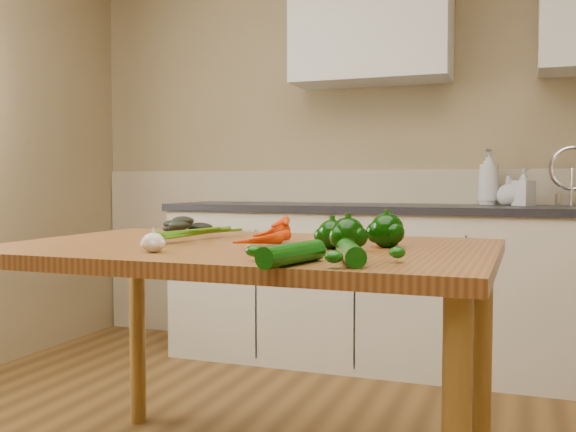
% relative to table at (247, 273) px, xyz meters
% --- Properties ---
extents(room, '(4.04, 5.04, 2.64)m').
position_rel_table_xyz_m(room, '(0.09, -0.35, 0.51)').
color(room, brown).
rests_on(room, ground).
extents(counter_run, '(2.84, 0.64, 1.14)m').
position_rel_table_xyz_m(counter_run, '(0.30, 1.66, -0.28)').
color(counter_run, beige).
rests_on(counter_run, ground).
extents(upper_cabinets, '(2.15, 0.35, 0.70)m').
position_rel_table_xyz_m(upper_cabinets, '(0.60, 1.79, 1.22)').
color(upper_cabinets, silver).
rests_on(upper_cabinets, room).
extents(table, '(1.55, 1.00, 0.83)m').
position_rel_table_xyz_m(table, '(0.00, 0.00, 0.00)').
color(table, '#985B2C').
rests_on(table, ground).
extents(soap_bottle_a, '(0.15, 0.15, 0.31)m').
position_rel_table_xyz_m(soap_bottle_a, '(0.65, 1.84, 0.32)').
color(soap_bottle_a, silver).
rests_on(soap_bottle_a, counter_run).
extents(soap_bottle_b, '(0.13, 0.13, 0.20)m').
position_rel_table_xyz_m(soap_bottle_b, '(0.83, 1.75, 0.27)').
color(soap_bottle_b, silver).
rests_on(soap_bottle_b, counter_run).
extents(soap_bottle_c, '(0.17, 0.17, 0.16)m').
position_rel_table_xyz_m(soap_bottle_c, '(0.76, 1.78, 0.25)').
color(soap_bottle_c, silver).
rests_on(soap_bottle_c, counter_run).
extents(carrot_bunch, '(0.29, 0.22, 0.08)m').
position_rel_table_xyz_m(carrot_bunch, '(-0.03, 0.07, 0.13)').
color(carrot_bunch, '#E03A05').
rests_on(carrot_bunch, table).
extents(leafy_greens, '(0.22, 0.20, 0.11)m').
position_rel_table_xyz_m(leafy_greens, '(-0.45, 0.33, 0.15)').
color(leafy_greens, black).
rests_on(leafy_greens, table).
extents(garlic_bulb, '(0.07, 0.07, 0.06)m').
position_rel_table_xyz_m(garlic_bulb, '(-0.16, -0.30, 0.12)').
color(garlic_bulb, white).
rests_on(garlic_bulb, table).
extents(pepper_a, '(0.09, 0.09, 0.09)m').
position_rel_table_xyz_m(pepper_a, '(0.30, -0.04, 0.14)').
color(pepper_a, black).
rests_on(pepper_a, table).
extents(pepper_b, '(0.10, 0.10, 0.10)m').
position_rel_table_xyz_m(pepper_b, '(0.44, 0.06, 0.14)').
color(pepper_b, black).
rests_on(pepper_b, table).
extents(pepper_c, '(0.10, 0.10, 0.10)m').
position_rel_table_xyz_m(pepper_c, '(0.36, -0.09, 0.14)').
color(pepper_c, black).
rests_on(pepper_c, table).
extents(tomato_a, '(0.07, 0.07, 0.07)m').
position_rel_table_xyz_m(tomato_a, '(0.26, 0.14, 0.12)').
color(tomato_a, '#930802').
rests_on(tomato_a, table).
extents(tomato_b, '(0.07, 0.07, 0.07)m').
position_rel_table_xyz_m(tomato_b, '(0.38, 0.24, 0.12)').
color(tomato_b, '#D45905').
rests_on(tomato_b, table).
extents(tomato_c, '(0.08, 0.08, 0.07)m').
position_rel_table_xyz_m(tomato_c, '(0.43, 0.13, 0.13)').
color(tomato_c, '#D45905').
rests_on(tomato_c, table).
extents(zucchini_a, '(0.13, 0.23, 0.05)m').
position_rel_table_xyz_m(zucchini_a, '(0.43, -0.34, 0.12)').
color(zucchini_a, '#084307').
rests_on(zucchini_a, table).
extents(zucchini_b, '(0.11, 0.24, 0.05)m').
position_rel_table_xyz_m(zucchini_b, '(0.31, -0.43, 0.12)').
color(zucchini_b, '#084307').
rests_on(zucchini_b, table).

